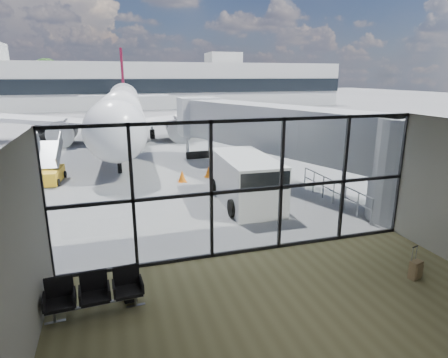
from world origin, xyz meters
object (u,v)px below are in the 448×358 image
seating_row (95,291)px  belt_loader (38,138)px  mobile_stairs (47,173)px  backpack (130,294)px  airliner (122,109)px  suitcase (416,270)px  service_van (246,180)px

seating_row → belt_loader: 26.63m
belt_loader → mobile_stairs: mobile_stairs is taller
backpack → airliner: size_ratio=0.01×
airliner → mobile_stairs: (-4.74, -14.40, -2.27)m
backpack → suitcase: 8.16m
mobile_stairs → backpack: bearing=-68.9°
service_van → backpack: bearing=-128.9°
airliner → service_van: airliner is taller
airliner → mobile_stairs: bearing=-104.8°
airliner → belt_loader: bearing=-163.6°
belt_loader → mobile_stairs: 12.97m
service_van → belt_loader: (-11.81, 19.39, -0.51)m
suitcase → service_van: 8.21m
backpack → service_van: bearing=44.4°
service_van → mobile_stairs: bearing=146.7°
seating_row → airliner: (1.89, 27.75, 2.19)m
seating_row → suitcase: bearing=-10.6°
service_van → mobile_stairs: size_ratio=1.67×
airliner → suitcase: bearing=-72.9°
suitcase → mobile_stairs: bearing=113.7°
seating_row → backpack: seating_row is taller
backpack → belt_loader: belt_loader is taller
airliner → service_van: 21.61m
airliner → service_van: size_ratio=6.88×
belt_loader → airliner: bearing=21.3°
airliner → belt_loader: size_ratio=8.46×
belt_loader → seating_row: bearing=-70.2°
backpack → seating_row: bearing=-173.4°
service_van → belt_loader: size_ratio=1.23×
backpack → belt_loader: bearing=98.6°
mobile_stairs → seating_row: bearing=-72.6°
backpack → mobile_stairs: size_ratio=0.16×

